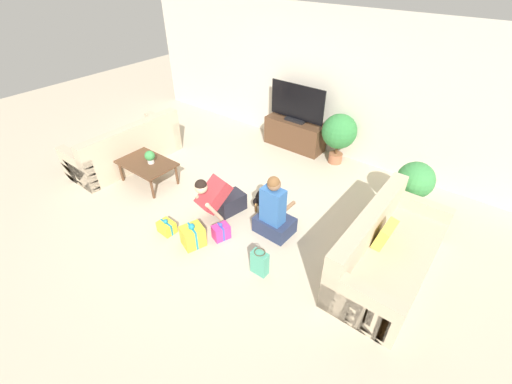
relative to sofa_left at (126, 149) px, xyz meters
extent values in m
plane|color=beige|center=(2.41, 0.13, -0.29)|extent=(16.00, 16.00, 0.00)
cube|color=beige|center=(2.41, 2.76, 1.01)|extent=(8.40, 0.06, 2.60)
cube|color=#C6B293|center=(-0.05, 0.00, -0.08)|extent=(0.87, 2.01, 0.41)
cube|color=#C6B293|center=(0.28, 0.00, 0.33)|extent=(0.20, 2.01, 0.42)
cube|color=#C6B293|center=(-0.05, 0.92, 0.01)|extent=(0.87, 0.16, 0.59)
cube|color=#C6B293|center=(-0.05, -0.92, 0.01)|extent=(0.87, 0.16, 0.59)
cube|color=#288E6B|center=(0.08, 0.00, 0.27)|extent=(0.18, 0.34, 0.32)
cube|color=#C6B293|center=(4.88, 0.37, -0.08)|extent=(0.87, 2.01, 0.41)
cube|color=#C6B293|center=(4.54, 0.37, 0.33)|extent=(0.20, 2.01, 0.42)
cube|color=#C6B293|center=(4.88, -0.55, 0.01)|extent=(0.87, 0.16, 0.59)
cube|color=#C6B293|center=(4.88, 1.30, 0.01)|extent=(0.87, 0.16, 0.59)
cube|color=#EACC4C|center=(4.74, 0.37, 0.27)|extent=(0.18, 0.34, 0.32)
cube|color=brown|center=(0.86, -0.18, 0.10)|extent=(0.97, 0.64, 0.03)
cylinder|color=brown|center=(0.43, -0.44, -0.10)|extent=(0.04, 0.04, 0.37)
cylinder|color=brown|center=(1.28, -0.44, -0.10)|extent=(0.04, 0.04, 0.37)
cylinder|color=brown|center=(0.43, 0.08, -0.10)|extent=(0.04, 0.04, 0.37)
cylinder|color=brown|center=(1.28, 0.08, -0.10)|extent=(0.04, 0.04, 0.37)
cube|color=brown|center=(2.14, 2.47, 0.00)|extent=(1.22, 0.44, 0.57)
cube|color=black|center=(2.14, 2.47, 0.30)|extent=(0.41, 0.20, 0.05)
cube|color=black|center=(2.14, 2.47, 0.67)|extent=(1.16, 0.03, 0.67)
cylinder|color=#4C4C51|center=(4.68, 1.73, -0.19)|extent=(0.33, 0.33, 0.21)
cylinder|color=brown|center=(4.68, 1.73, 0.00)|extent=(0.06, 0.06, 0.16)
sphere|color=#3D8E47|center=(4.68, 1.73, 0.31)|extent=(0.54, 0.54, 0.54)
cylinder|color=#A36042|center=(3.10, 2.42, -0.20)|extent=(0.26, 0.26, 0.19)
cylinder|color=brown|center=(3.10, 2.42, -0.01)|extent=(0.05, 0.05, 0.19)
sphere|color=#337F3D|center=(3.10, 2.42, 0.36)|extent=(0.63, 0.63, 0.63)
cube|color=#23232D|center=(2.49, 0.10, -0.15)|extent=(0.37, 0.49, 0.28)
cube|color=#AD3338|center=(2.43, -0.19, 0.15)|extent=(0.42, 0.56, 0.47)
sphere|color=beige|center=(2.39, -0.37, 0.37)|extent=(0.19, 0.19, 0.19)
sphere|color=black|center=(2.39, -0.37, 0.40)|extent=(0.17, 0.17, 0.17)
cylinder|color=beige|center=(2.27, -0.26, -0.04)|extent=(0.11, 0.28, 0.42)
cylinder|color=beige|center=(2.55, -0.31, -0.04)|extent=(0.11, 0.28, 0.42)
cube|color=#283351|center=(3.31, 0.12, -0.17)|extent=(0.53, 0.41, 0.24)
cube|color=#3366AD|center=(3.31, 0.06, 0.22)|extent=(0.33, 0.21, 0.53)
sphere|color=#8E6647|center=(3.31, 0.07, 0.57)|extent=(0.18, 0.18, 0.18)
sphere|color=brown|center=(3.31, 0.06, 0.60)|extent=(0.17, 0.17, 0.17)
cylinder|color=#8E6647|center=(3.45, 0.26, 0.14)|extent=(0.06, 0.26, 0.06)
cylinder|color=#8E6647|center=(3.19, 0.27, 0.14)|extent=(0.06, 0.26, 0.06)
ellipsoid|color=black|center=(2.82, 0.42, -0.06)|extent=(0.26, 0.35, 0.16)
sphere|color=black|center=(2.90, 0.25, -0.02)|extent=(0.13, 0.13, 0.13)
sphere|color=olive|center=(2.92, 0.20, -0.04)|extent=(0.06, 0.06, 0.06)
cylinder|color=black|center=(2.75, 0.59, -0.03)|extent=(0.06, 0.09, 0.10)
cylinder|color=olive|center=(2.83, 0.31, -0.21)|extent=(0.03, 0.03, 0.15)
cylinder|color=olive|center=(2.90, 0.35, -0.21)|extent=(0.03, 0.03, 0.15)
cylinder|color=olive|center=(2.74, 0.50, -0.21)|extent=(0.03, 0.03, 0.15)
cylinder|color=olive|center=(2.82, 0.53, -0.21)|extent=(0.03, 0.03, 0.15)
cube|color=yellow|center=(2.58, -0.79, -0.14)|extent=(0.34, 0.36, 0.30)
cube|color=teal|center=(2.58, -0.79, -0.14)|extent=(0.25, 0.11, 0.30)
sphere|color=teal|center=(2.58, -0.79, 0.03)|extent=(0.09, 0.09, 0.09)
cube|color=#CC3389|center=(2.80, -0.45, -0.18)|extent=(0.24, 0.27, 0.21)
cube|color=#3D51BC|center=(2.80, -0.45, -0.18)|extent=(0.17, 0.09, 0.22)
sphere|color=#3D51BC|center=(2.80, -0.45, -0.05)|extent=(0.06, 0.06, 0.06)
cube|color=yellow|center=(2.10, -0.84, -0.20)|extent=(0.25, 0.20, 0.17)
cube|color=teal|center=(2.10, -0.84, -0.20)|extent=(0.24, 0.04, 0.17)
sphere|color=teal|center=(2.10, -0.84, -0.09)|extent=(0.07, 0.07, 0.07)
cube|color=#4CA384|center=(3.61, -0.63, -0.12)|extent=(0.22, 0.12, 0.34)
torus|color=#4C3823|center=(3.61, -0.63, 0.07)|extent=(0.14, 0.14, 0.01)
cylinder|color=beige|center=(0.94, -0.14, 0.15)|extent=(0.11, 0.11, 0.07)
sphere|color=#3D8E47|center=(0.94, -0.14, 0.25)|extent=(0.17, 0.17, 0.17)
camera|label=1|loc=(5.37, -2.97, 3.09)|focal=24.00mm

